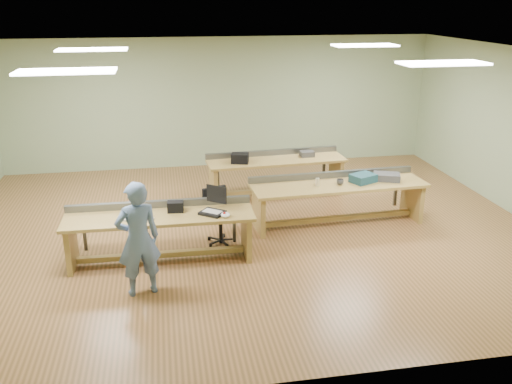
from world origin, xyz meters
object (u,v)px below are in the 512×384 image
at_px(workbench_back, 276,168).
at_px(camera_bag, 175,207).
at_px(laptop_base, 212,213).
at_px(parts_bin_teal, 363,178).
at_px(task_chair, 219,223).
at_px(person, 138,239).
at_px(mug, 340,182).
at_px(parts_bin_grey, 387,177).
at_px(workbench_front, 160,226).
at_px(drinks_can, 317,182).
at_px(workbench_mid, 338,193).

distance_m(workbench_back, camera_bag, 3.30).
xyz_separation_m(laptop_base, parts_bin_teal, (2.77, 1.02, 0.05)).
xyz_separation_m(workbench_back, camera_bag, (-2.10, -2.53, 0.28)).
bearing_deg(task_chair, person, -151.72).
xyz_separation_m(camera_bag, mug, (2.87, 0.78, -0.03)).
xyz_separation_m(parts_bin_teal, parts_bin_grey, (0.45, 0.03, -0.01)).
xyz_separation_m(workbench_front, camera_bag, (0.25, 0.07, 0.28)).
distance_m(task_chair, parts_bin_teal, 2.69).
bearing_deg(laptop_base, workbench_back, 97.34).
xyz_separation_m(workbench_back, parts_bin_teal, (1.21, -1.69, 0.27)).
bearing_deg(workbench_back, drinks_can, -81.65).
distance_m(camera_bag, parts_bin_teal, 3.42).
distance_m(workbench_front, task_chair, 1.09).
xyz_separation_m(workbench_back, drinks_can, (0.36, -1.74, 0.26)).
height_order(workbench_front, task_chair, task_chair).
xyz_separation_m(task_chair, mug, (2.17, 0.37, 0.46)).
relative_size(camera_bag, mug, 1.92).
relative_size(workbench_front, workbench_back, 1.00).
height_order(laptop_base, task_chair, task_chair).
height_order(parts_bin_teal, drinks_can, parts_bin_teal).
distance_m(task_chair, parts_bin_grey, 3.13).
bearing_deg(laptop_base, person, -104.12).
distance_m(workbench_front, laptop_base, 0.83).
height_order(task_chair, mug, task_chair).
relative_size(workbench_back, person, 1.76).
bearing_deg(parts_bin_teal, person, -153.91).
bearing_deg(mug, workbench_front, -164.78).
distance_m(person, parts_bin_teal, 4.28).
relative_size(workbench_front, parts_bin_grey, 6.21).
xyz_separation_m(workbench_mid, mug, (0.01, -0.08, 0.24)).
relative_size(camera_bag, drinks_can, 1.78).
xyz_separation_m(workbench_mid, parts_bin_teal, (0.45, -0.02, 0.26)).
height_order(mug, drinks_can, drinks_can).
relative_size(task_chair, mug, 7.37).
distance_m(workbench_front, workbench_mid, 3.25).
bearing_deg(camera_bag, parts_bin_teal, 19.58).
height_order(workbench_back, camera_bag, camera_bag).
bearing_deg(workbench_mid, camera_bag, -166.00).
distance_m(camera_bag, parts_bin_grey, 3.87).
height_order(camera_bag, task_chair, task_chair).
bearing_deg(workbench_back, workbench_front, -135.55).
xyz_separation_m(person, parts_bin_grey, (4.29, 1.91, 0.01)).
height_order(laptop_base, camera_bag, camera_bag).
height_order(workbench_mid, parts_bin_grey, parts_bin_grey).
bearing_deg(parts_bin_teal, mug, -172.30).
relative_size(laptop_base, mug, 2.78).
bearing_deg(workbench_mid, workbench_front, -166.08).
distance_m(workbench_back, mug, 1.93).
bearing_deg(parts_bin_grey, mug, -174.29).
bearing_deg(task_chair, camera_bag, -171.11).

